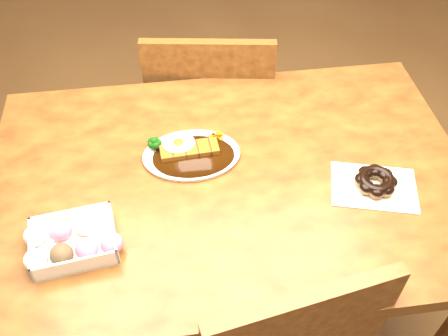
{
  "coord_description": "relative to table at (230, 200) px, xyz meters",
  "views": [
    {
      "loc": [
        -0.13,
        -0.82,
        1.68
      ],
      "look_at": [
        -0.02,
        -0.03,
        0.81
      ],
      "focal_mm": 40.0,
      "sensor_mm": 36.0,
      "label": 1
    }
  ],
  "objects": [
    {
      "name": "ground",
      "position": [
        0.0,
        0.0,
        -0.65
      ],
      "size": [
        6.0,
        6.0,
        0.0
      ],
      "primitive_type": "plane",
      "color": "brown",
      "rests_on": "ground"
    },
    {
      "name": "table",
      "position": [
        0.0,
        0.0,
        0.0
      ],
      "size": [
        1.2,
        0.8,
        0.75
      ],
      "color": "#4F230F",
      "rests_on": "ground"
    },
    {
      "name": "chair_far",
      "position": [
        0.01,
        0.54,
        -0.17
      ],
      "size": [
        0.48,
        0.48,
        0.87
      ],
      "rotation": [
        0.0,
        0.0,
        2.99
      ],
      "color": "#4F230F",
      "rests_on": "ground"
    },
    {
      "name": "katsu_curry_plate",
      "position": [
        -0.09,
        0.08,
        0.11
      ],
      "size": [
        0.25,
        0.18,
        0.05
      ],
      "rotation": [
        0.0,
        0.0,
        -0.01
      ],
      "color": "white",
      "rests_on": "table"
    },
    {
      "name": "donut_box",
      "position": [
        -0.37,
        -0.17,
        0.12
      ],
      "size": [
        0.22,
        0.16,
        0.05
      ],
      "rotation": [
        0.0,
        0.0,
        0.13
      ],
      "color": "white",
      "rests_on": "table"
    },
    {
      "name": "pon_de_ring",
      "position": [
        0.34,
        -0.09,
        0.12
      ],
      "size": [
        0.24,
        0.19,
        0.04
      ],
      "rotation": [
        0.0,
        0.0,
        -0.27
      ],
      "color": "silver",
      "rests_on": "table"
    }
  ]
}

